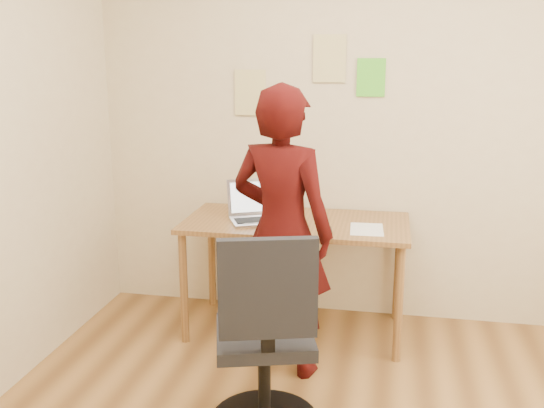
% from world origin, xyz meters
% --- Properties ---
extents(room, '(3.58, 3.58, 2.78)m').
position_xyz_m(room, '(0.00, 0.00, 1.35)').
color(room, brown).
rests_on(room, ground).
extents(desk, '(1.40, 0.70, 0.74)m').
position_xyz_m(desk, '(-0.35, 1.38, 0.65)').
color(desk, brown).
rests_on(desk, ground).
extents(laptop, '(0.43, 0.41, 0.24)m').
position_xyz_m(laptop, '(-0.60, 1.36, 0.79)').
color(laptop, silver).
rests_on(laptop, desk).
extents(paper_sheet, '(0.21, 0.29, 0.00)m').
position_xyz_m(paper_sheet, '(0.10, 1.27, 0.74)').
color(paper_sheet, white).
rests_on(paper_sheet, desk).
extents(phone, '(0.09, 0.14, 0.01)m').
position_xyz_m(phone, '(-0.14, 1.19, 0.75)').
color(phone, black).
rests_on(phone, desk).
extents(wall_note_left, '(0.21, 0.00, 0.30)m').
position_xyz_m(wall_note_left, '(-0.72, 1.74, 1.51)').
color(wall_note_left, '#D6C780').
rests_on(wall_note_left, room).
extents(wall_note_mid, '(0.21, 0.00, 0.30)m').
position_xyz_m(wall_note_mid, '(-0.20, 1.74, 1.73)').
color(wall_note_mid, '#D6C780').
rests_on(wall_note_mid, room).
extents(wall_note_right, '(0.18, 0.00, 0.24)m').
position_xyz_m(wall_note_right, '(0.07, 1.74, 1.61)').
color(wall_note_right, '#57D12F').
rests_on(wall_note_right, room).
extents(office_chair, '(0.55, 0.56, 1.01)m').
position_xyz_m(office_chair, '(-0.31, 0.25, 0.43)').
color(office_chair, black).
rests_on(office_chair, ground).
extents(person, '(0.67, 0.53, 1.62)m').
position_xyz_m(person, '(-0.35, 0.89, 0.81)').
color(person, '#320806').
rests_on(person, ground).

